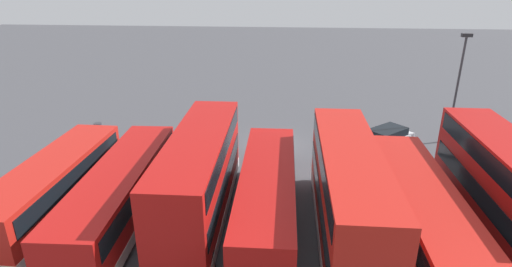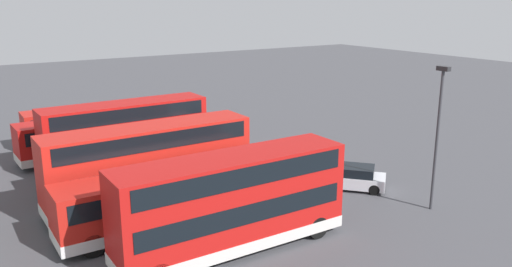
{
  "view_description": "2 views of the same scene",
  "coord_description": "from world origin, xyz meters",
  "px_view_note": "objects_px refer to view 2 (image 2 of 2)",
  "views": [
    {
      "loc": [
        -0.83,
        27.41,
        11.66
      ],
      "look_at": [
        1.29,
        1.83,
        1.53
      ],
      "focal_mm": 28.52,
      "sensor_mm": 36.0,
      "label": 1
    },
    {
      "loc": [
        -29.56,
        20.84,
        11.25
      ],
      "look_at": [
        0.39,
        1.36,
        1.85
      ],
      "focal_mm": 35.94,
      "sensor_mm": 36.0,
      "label": 2
    }
  ],
  "objects_px": {
    "bus_single_deck_second": "(175,195)",
    "waste_bin_yellow": "(199,115)",
    "lamp_post_tall": "(438,128)",
    "bus_single_deck_sixth": "(101,134)",
    "bus_double_decker_third": "(150,163)",
    "bus_single_deck_seventh": "(94,123)",
    "car_hatchback_silver": "(349,177)",
    "bus_double_decker_fifth": "(126,133)",
    "bus_single_deck_fourth": "(140,158)",
    "bus_double_decker_near_end": "(232,201)"
  },
  "relations": [
    {
      "from": "bus_single_deck_second",
      "to": "bus_double_decker_fifth",
      "type": "bearing_deg",
      "value": -6.11
    },
    {
      "from": "waste_bin_yellow",
      "to": "bus_double_decker_third",
      "type": "bearing_deg",
      "value": 145.8
    },
    {
      "from": "lamp_post_tall",
      "to": "waste_bin_yellow",
      "type": "distance_m",
      "value": 26.83
    },
    {
      "from": "bus_double_decker_third",
      "to": "car_hatchback_silver",
      "type": "bearing_deg",
      "value": -110.74
    },
    {
      "from": "lamp_post_tall",
      "to": "car_hatchback_silver",
      "type": "bearing_deg",
      "value": 17.72
    },
    {
      "from": "bus_single_deck_seventh",
      "to": "waste_bin_yellow",
      "type": "xyz_separation_m",
      "value": [
        2.83,
        -10.82,
        -1.15
      ]
    },
    {
      "from": "bus_single_deck_second",
      "to": "bus_single_deck_sixth",
      "type": "relative_size",
      "value": 1.01
    },
    {
      "from": "lamp_post_tall",
      "to": "waste_bin_yellow",
      "type": "bearing_deg",
      "value": 1.82
    },
    {
      "from": "bus_single_deck_sixth",
      "to": "bus_double_decker_third",
      "type": "bearing_deg",
      "value": 177.38
    },
    {
      "from": "bus_single_deck_fourth",
      "to": "bus_double_decker_third",
      "type": "bearing_deg",
      "value": 168.2
    },
    {
      "from": "car_hatchback_silver",
      "to": "waste_bin_yellow",
      "type": "bearing_deg",
      "value": -1.93
    },
    {
      "from": "bus_single_deck_fourth",
      "to": "bus_single_deck_sixth",
      "type": "bearing_deg",
      "value": 2.18
    },
    {
      "from": "car_hatchback_silver",
      "to": "bus_single_deck_seventh",
      "type": "bearing_deg",
      "value": 28.28
    },
    {
      "from": "bus_single_deck_second",
      "to": "bus_double_decker_third",
      "type": "bearing_deg",
      "value": -0.36
    },
    {
      "from": "car_hatchback_silver",
      "to": "bus_double_decker_near_end",
      "type": "bearing_deg",
      "value": 107.08
    },
    {
      "from": "bus_single_deck_fourth",
      "to": "waste_bin_yellow",
      "type": "xyz_separation_m",
      "value": [
        13.7,
        -11.05,
        -1.15
      ]
    },
    {
      "from": "bus_single_deck_fourth",
      "to": "bus_double_decker_fifth",
      "type": "xyz_separation_m",
      "value": [
        3.33,
        -0.32,
        0.83
      ]
    },
    {
      "from": "bus_single_deck_fourth",
      "to": "bus_single_deck_seventh",
      "type": "relative_size",
      "value": 1.1
    },
    {
      "from": "bus_double_decker_third",
      "to": "waste_bin_yellow",
      "type": "distance_m",
      "value": 21.12
    },
    {
      "from": "bus_double_decker_near_end",
      "to": "waste_bin_yellow",
      "type": "xyz_separation_m",
      "value": [
        24.68,
        -10.79,
        -1.97
      ]
    },
    {
      "from": "bus_double_decker_third",
      "to": "waste_bin_yellow",
      "type": "bearing_deg",
      "value": -34.2
    },
    {
      "from": "bus_single_deck_seventh",
      "to": "waste_bin_yellow",
      "type": "height_order",
      "value": "bus_single_deck_seventh"
    },
    {
      "from": "lamp_post_tall",
      "to": "bus_double_decker_fifth",
      "type": "bearing_deg",
      "value": 35.67
    },
    {
      "from": "car_hatchback_silver",
      "to": "bus_single_deck_second",
      "type": "bearing_deg",
      "value": 85.56
    },
    {
      "from": "lamp_post_tall",
      "to": "bus_single_deck_second",
      "type": "bearing_deg",
      "value": 65.53
    },
    {
      "from": "bus_single_deck_seventh",
      "to": "car_hatchback_silver",
      "type": "bearing_deg",
      "value": -151.72
    },
    {
      "from": "bus_single_deck_second",
      "to": "lamp_post_tall",
      "type": "xyz_separation_m",
      "value": [
        -5.77,
        -12.68,
        3.01
      ]
    },
    {
      "from": "bus_single_deck_sixth",
      "to": "bus_single_deck_seventh",
      "type": "xyz_separation_m",
      "value": [
        3.69,
        -0.5,
        -0.0
      ]
    },
    {
      "from": "bus_double_decker_near_end",
      "to": "lamp_post_tall",
      "type": "distance_m",
      "value": 11.97
    },
    {
      "from": "bus_double_decker_fifth",
      "to": "bus_single_deck_seventh",
      "type": "bearing_deg",
      "value": 0.67
    },
    {
      "from": "bus_double_decker_third",
      "to": "lamp_post_tall",
      "type": "height_order",
      "value": "lamp_post_tall"
    },
    {
      "from": "bus_double_decker_third",
      "to": "bus_double_decker_near_end",
      "type": "bearing_deg",
      "value": -172.0
    },
    {
      "from": "bus_single_deck_seventh",
      "to": "lamp_post_tall",
      "type": "relative_size",
      "value": 1.34
    },
    {
      "from": "bus_double_decker_fifth",
      "to": "bus_single_deck_sixth",
      "type": "bearing_deg",
      "value": 8.71
    },
    {
      "from": "bus_single_deck_seventh",
      "to": "lamp_post_tall",
      "type": "distance_m",
      "value": 26.55
    },
    {
      "from": "bus_double_decker_third",
      "to": "bus_single_deck_seventh",
      "type": "relative_size",
      "value": 1.1
    },
    {
      "from": "bus_double_decker_near_end",
      "to": "bus_single_deck_second",
      "type": "xyz_separation_m",
      "value": [
        3.96,
        1.05,
        -0.82
      ]
    },
    {
      "from": "bus_double_decker_near_end",
      "to": "bus_double_decker_third",
      "type": "distance_m",
      "value": 7.36
    },
    {
      "from": "bus_single_deck_sixth",
      "to": "bus_single_deck_seventh",
      "type": "height_order",
      "value": "same"
    },
    {
      "from": "car_hatchback_silver",
      "to": "waste_bin_yellow",
      "type": "distance_m",
      "value": 21.6
    },
    {
      "from": "bus_double_decker_near_end",
      "to": "bus_single_deck_fourth",
      "type": "xyz_separation_m",
      "value": [
        10.98,
        0.26,
        -0.83
      ]
    },
    {
      "from": "bus_double_decker_near_end",
      "to": "bus_single_deck_seventh",
      "type": "relative_size",
      "value": 1.05
    },
    {
      "from": "bus_single_deck_second",
      "to": "waste_bin_yellow",
      "type": "distance_m",
      "value": 23.89
    },
    {
      "from": "bus_double_decker_near_end",
      "to": "bus_single_deck_sixth",
      "type": "xyz_separation_m",
      "value": [
        18.16,
        0.53,
        -0.83
      ]
    },
    {
      "from": "bus_double_decker_near_end",
      "to": "bus_single_deck_sixth",
      "type": "relative_size",
      "value": 0.94
    },
    {
      "from": "bus_single_deck_sixth",
      "to": "car_hatchback_silver",
      "type": "height_order",
      "value": "bus_single_deck_sixth"
    },
    {
      "from": "bus_single_deck_second",
      "to": "bus_single_deck_sixth",
      "type": "bearing_deg",
      "value": -2.09
    },
    {
      "from": "car_hatchback_silver",
      "to": "lamp_post_tall",
      "type": "xyz_separation_m",
      "value": [
        -4.91,
        -1.57,
        3.93
      ]
    },
    {
      "from": "bus_double_decker_third",
      "to": "bus_double_decker_fifth",
      "type": "height_order",
      "value": "same"
    },
    {
      "from": "bus_double_decker_fifth",
      "to": "lamp_post_tall",
      "type": "distance_m",
      "value": 19.96
    }
  ]
}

